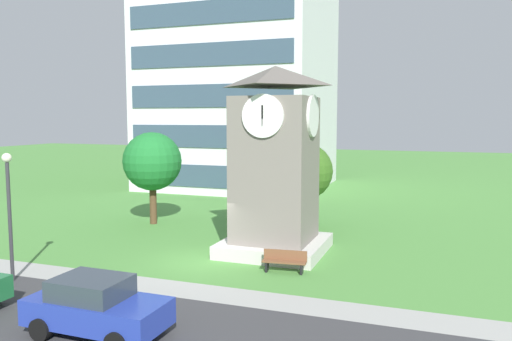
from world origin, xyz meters
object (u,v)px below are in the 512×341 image
(park_bench, at_px, (285,261))
(tree_near_tower, at_px, (304,172))
(street_lamp, at_px, (9,200))
(parked_car_blue, at_px, (96,306))
(clock_tower, at_px, (275,172))
(tree_streetside, at_px, (152,162))

(park_bench, xyz_separation_m, tree_near_tower, (-1.45, 8.74, 2.74))
(park_bench, relative_size, street_lamp, 0.37)
(park_bench, relative_size, parked_car_blue, 0.45)
(clock_tower, relative_size, park_bench, 4.68)
(street_lamp, distance_m, tree_streetside, 11.09)
(clock_tower, distance_m, tree_near_tower, 5.97)
(clock_tower, height_order, parked_car_blue, clock_tower)
(tree_near_tower, distance_m, parked_car_blue, 16.62)
(clock_tower, relative_size, tree_streetside, 1.58)
(park_bench, height_order, street_lamp, street_lamp)
(street_lamp, distance_m, parked_car_blue, 7.21)
(park_bench, bearing_deg, tree_streetside, 147.48)
(clock_tower, relative_size, parked_car_blue, 2.09)
(park_bench, distance_m, parked_car_blue, 8.34)
(tree_near_tower, bearing_deg, street_lamp, -121.25)
(clock_tower, distance_m, tree_streetside, 9.47)
(park_bench, height_order, parked_car_blue, parked_car_blue)
(park_bench, xyz_separation_m, parked_car_blue, (-3.41, -7.60, 0.40))
(street_lamp, relative_size, parked_car_blue, 1.20)
(clock_tower, xyz_separation_m, tree_near_tower, (-0.14, 5.94, -0.59))
(street_lamp, height_order, parked_car_blue, street_lamp)
(tree_near_tower, relative_size, parked_car_blue, 1.17)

